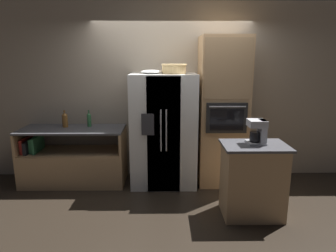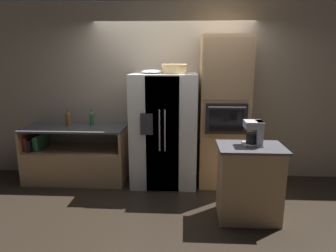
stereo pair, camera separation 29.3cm
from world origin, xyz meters
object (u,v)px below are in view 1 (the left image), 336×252
at_px(fruit_bowl, 151,72).
at_px(coffee_maker, 258,131).
at_px(refrigerator, 164,130).
at_px(bottle_tall, 89,119).
at_px(wall_oven, 222,112).
at_px(bottle_short, 65,119).
at_px(wicker_basket, 174,68).

distance_m(fruit_bowl, coffee_maker, 1.78).
xyz_separation_m(refrigerator, fruit_bowl, (-0.18, -0.00, 0.89)).
bearing_deg(bottle_tall, refrigerator, -8.41).
bearing_deg(wall_oven, bottle_tall, 176.41).
bearing_deg(bottle_tall, bottle_short, -173.95).
relative_size(refrigerator, fruit_bowl, 5.37).
distance_m(wall_oven, fruit_bowl, 1.24).
relative_size(wicker_basket, bottle_short, 1.40).
relative_size(bottle_tall, bottle_short, 0.99).
distance_m(wicker_basket, fruit_bowl, 0.34).
bearing_deg(wicker_basket, coffee_maker, -44.41).
bearing_deg(wicker_basket, bottle_tall, 171.69).
xyz_separation_m(bottle_tall, coffee_maker, (2.32, -1.16, 0.09)).
height_order(refrigerator, wall_oven, wall_oven).
distance_m(wicker_basket, bottle_tall, 1.56).
relative_size(fruit_bowl, coffee_maker, 1.09).
relative_size(refrigerator, wall_oven, 0.76).
xyz_separation_m(wall_oven, bottle_tall, (-2.08, 0.13, -0.14)).
xyz_separation_m(fruit_bowl, bottle_short, (-1.37, 0.14, -0.74)).
bearing_deg(wall_oven, coffee_maker, -76.80).
bearing_deg(bottle_tall, fruit_bowl, -9.93).
bearing_deg(coffee_maker, refrigerator, 139.14).
bearing_deg(refrigerator, fruit_bowl, -179.66).
distance_m(bottle_tall, coffee_maker, 2.60).
relative_size(refrigerator, wicker_basket, 4.64).
bearing_deg(coffee_maker, bottle_short, 157.32).
bearing_deg(bottle_tall, wicker_basket, -8.31).
bearing_deg(wall_oven, bottle_short, 177.86).
bearing_deg(coffee_maker, fruit_bowl, 143.21).
height_order(refrigerator, bottle_tall, refrigerator).
bearing_deg(wicker_basket, fruit_bowl, 176.65).
height_order(refrigerator, fruit_bowl, fruit_bowl).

